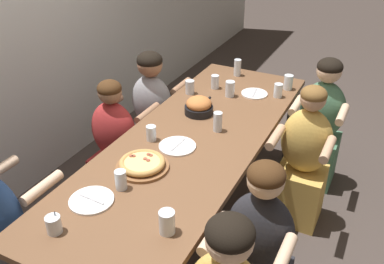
# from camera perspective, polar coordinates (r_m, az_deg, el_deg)

# --- Properties ---
(ground_plane) EXTENTS (18.00, 18.00, 0.00)m
(ground_plane) POSITION_cam_1_polar(r_m,az_deg,el_deg) (3.29, 0.00, -12.71)
(ground_plane) COLOR #423833
(ground_plane) RESTS_ON ground
(dining_table) EXTENTS (2.59, 0.88, 0.79)m
(dining_table) POSITION_cam_1_polar(r_m,az_deg,el_deg) (2.86, 0.00, -2.16)
(dining_table) COLOR brown
(dining_table) RESTS_ON ground
(pizza_board_main) EXTENTS (0.32, 0.32, 0.06)m
(pizza_board_main) POSITION_cam_1_polar(r_m,az_deg,el_deg) (2.53, -6.65, -4.28)
(pizza_board_main) COLOR brown
(pizza_board_main) RESTS_ON dining_table
(skillet_bowl) EXTENTS (0.30, 0.21, 0.13)m
(skillet_bowl) POSITION_cam_1_polar(r_m,az_deg,el_deg) (3.10, 0.92, 3.47)
(skillet_bowl) COLOR black
(skillet_bowl) RESTS_ON dining_table
(empty_plate_a) EXTENTS (0.21, 0.21, 0.02)m
(empty_plate_a) POSITION_cam_1_polar(r_m,az_deg,el_deg) (3.45, 8.31, 5.08)
(empty_plate_a) COLOR white
(empty_plate_a) RESTS_ON dining_table
(empty_plate_b) EXTENTS (0.24, 0.24, 0.02)m
(empty_plate_b) POSITION_cam_1_polar(r_m,az_deg,el_deg) (2.35, -13.25, -8.85)
(empty_plate_b) COLOR white
(empty_plate_b) RESTS_ON dining_table
(empty_plate_c) EXTENTS (0.24, 0.24, 0.02)m
(empty_plate_c) POSITION_cam_1_polar(r_m,az_deg,el_deg) (2.73, -1.96, -1.90)
(empty_plate_c) COLOR white
(empty_plate_c) RESTS_ON dining_table
(cocktail_glass_blue) EXTENTS (0.07, 0.07, 0.11)m
(cocktail_glass_blue) POSITION_cam_1_polar(r_m,az_deg,el_deg) (2.19, -17.94, -11.75)
(cocktail_glass_blue) COLOR silver
(cocktail_glass_blue) RESTS_ON dining_table
(drinking_glass_a) EXTENTS (0.08, 0.08, 0.12)m
(drinking_glass_a) POSITION_cam_1_polar(r_m,az_deg,el_deg) (2.08, -3.35, -12.06)
(drinking_glass_a) COLOR silver
(drinking_glass_a) RESTS_ON dining_table
(drinking_glass_b) EXTENTS (0.07, 0.07, 0.12)m
(drinking_glass_b) POSITION_cam_1_polar(r_m,az_deg,el_deg) (3.38, 5.08, 5.63)
(drinking_glass_b) COLOR silver
(drinking_glass_b) RESTS_ON dining_table
(drinking_glass_c) EXTENTS (0.06, 0.06, 0.14)m
(drinking_glass_c) POSITION_cam_1_polar(r_m,az_deg,el_deg) (2.88, 3.45, 1.26)
(drinking_glass_c) COLOR silver
(drinking_glass_c) RESTS_ON dining_table
(drinking_glass_d) EXTENTS (0.07, 0.07, 0.12)m
(drinking_glass_d) POSITION_cam_1_polar(r_m,az_deg,el_deg) (3.58, 12.70, 6.41)
(drinking_glass_d) COLOR silver
(drinking_glass_d) RESTS_ON dining_table
(drinking_glass_e) EXTENTS (0.07, 0.07, 0.10)m
(drinking_glass_e) POSITION_cam_1_polar(r_m,az_deg,el_deg) (2.79, -5.45, -0.29)
(drinking_glass_e) COLOR silver
(drinking_glass_e) RESTS_ON dining_table
(drinking_glass_f) EXTENTS (0.06, 0.06, 0.11)m
(drinking_glass_f) POSITION_cam_1_polar(r_m,az_deg,el_deg) (2.38, -9.46, -6.46)
(drinking_glass_f) COLOR silver
(drinking_glass_f) RESTS_ON dining_table
(drinking_glass_g) EXTENTS (0.06, 0.06, 0.15)m
(drinking_glass_g) POSITION_cam_1_polar(r_m,az_deg,el_deg) (3.78, 6.07, 8.40)
(drinking_glass_g) COLOR silver
(drinking_glass_g) RESTS_ON dining_table
(drinking_glass_h) EXTENTS (0.06, 0.06, 0.11)m
(drinking_glass_h) POSITION_cam_1_polar(r_m,az_deg,el_deg) (3.52, 3.08, 6.61)
(drinking_glass_h) COLOR silver
(drinking_glass_h) RESTS_ON dining_table
(drinking_glass_i) EXTENTS (0.07, 0.07, 0.11)m
(drinking_glass_i) POSITION_cam_1_polar(r_m,az_deg,el_deg) (3.42, -0.29, 5.90)
(drinking_glass_i) COLOR silver
(drinking_glass_i) RESTS_ON dining_table
(drinking_glass_j) EXTENTS (0.07, 0.07, 0.11)m
(drinking_glass_j) POSITION_cam_1_polar(r_m,az_deg,el_deg) (3.43, 11.39, 5.35)
(drinking_glass_j) COLOR silver
(drinking_glass_j) RESTS_ON dining_table
(diner_far_midright) EXTENTS (0.51, 0.40, 1.10)m
(diner_far_midright) POSITION_cam_1_polar(r_m,az_deg,el_deg) (3.67, -5.24, 1.91)
(diner_far_midright) COLOR #99999E
(diner_far_midright) RESTS_ON ground
(diner_far_center) EXTENTS (0.51, 0.40, 1.07)m
(diner_far_center) POSITION_cam_1_polar(r_m,az_deg,el_deg) (3.30, -10.05, -2.61)
(diner_far_center) COLOR #B22D2D
(diner_far_center) RESTS_ON ground
(diner_near_midleft) EXTENTS (0.51, 0.40, 1.12)m
(diner_near_midleft) POSITION_cam_1_polar(r_m,az_deg,el_deg) (2.41, 8.70, -16.25)
(diner_near_midleft) COLOR #232328
(diner_near_midleft) RESTS_ON ground
(diner_near_right) EXTENTS (0.51, 0.40, 1.12)m
(diner_near_right) POSITION_cam_1_polar(r_m,az_deg,el_deg) (3.64, 16.61, 0.43)
(diner_near_right) COLOR #477556
(diner_near_right) RESTS_ON ground
(diner_far_left) EXTENTS (0.51, 0.40, 1.16)m
(diner_far_left) POSITION_cam_1_polar(r_m,az_deg,el_deg) (2.67, -24.06, -12.82)
(diner_far_left) COLOR #2D5193
(diner_far_left) RESTS_ON ground
(diner_near_midright) EXTENTS (0.51, 0.40, 1.11)m
(diner_near_midright) POSITION_cam_1_polar(r_m,az_deg,el_deg) (3.19, 14.57, -4.13)
(diner_near_midright) COLOR gold
(diner_near_midright) RESTS_ON ground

